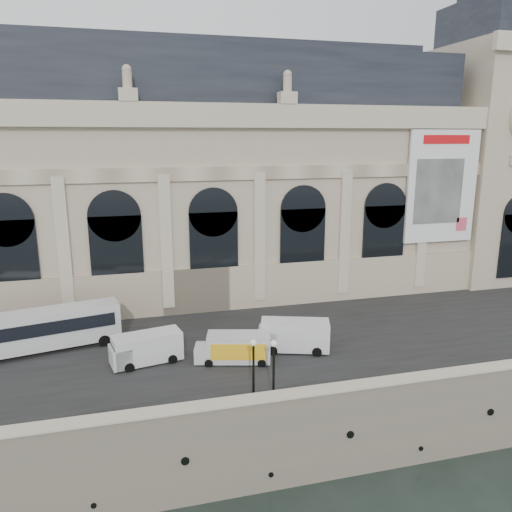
% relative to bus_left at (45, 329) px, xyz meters
% --- Properties ---
extents(ground, '(260.00, 260.00, 0.00)m').
position_rel_bus_left_xyz_m(ground, '(20.43, -15.43, -8.12)').
color(ground, black).
rests_on(ground, ground).
extents(quay, '(160.00, 70.00, 6.00)m').
position_rel_bus_left_xyz_m(quay, '(20.43, 19.57, -5.12)').
color(quay, '#78715D').
rests_on(quay, ground).
extents(street, '(160.00, 24.00, 0.06)m').
position_rel_bus_left_xyz_m(street, '(20.43, -1.43, -2.09)').
color(street, '#2D2D2D').
rests_on(street, quay).
extents(parapet, '(160.00, 1.40, 1.21)m').
position_rel_bus_left_xyz_m(parapet, '(20.43, -14.83, -1.50)').
color(parapet, '#78715D').
rests_on(parapet, quay).
extents(museum, '(69.00, 18.70, 29.10)m').
position_rel_bus_left_xyz_m(museum, '(14.45, 15.43, 11.60)').
color(museum, tan).
rests_on(museum, quay).
extents(clock_pavilion, '(13.00, 14.72, 36.70)m').
position_rel_bus_left_xyz_m(clock_pavilion, '(54.43, 12.49, 15.30)').
color(clock_pavilion, tan).
rests_on(clock_pavilion, quay).
extents(bus_left, '(13.10, 5.28, 3.78)m').
position_rel_bus_left_xyz_m(bus_left, '(0.00, 0.00, 0.00)').
color(bus_left, silver).
rests_on(bus_left, quay).
extents(van_b, '(6.20, 3.33, 2.62)m').
position_rel_bus_left_xyz_m(van_b, '(8.30, -4.85, -0.78)').
color(van_b, silver).
rests_on(van_b, quay).
extents(van_c, '(6.69, 4.22, 2.79)m').
position_rel_bus_left_xyz_m(van_c, '(21.14, -5.44, -0.69)').
color(van_c, silver).
rests_on(van_c, quay).
extents(box_truck, '(6.65, 3.55, 2.56)m').
position_rel_bus_left_xyz_m(box_truck, '(15.79, -6.52, -0.83)').
color(box_truck, silver).
rests_on(box_truck, quay).
extents(lamp_left, '(0.47, 0.47, 4.63)m').
position_rel_bus_left_xyz_m(lamp_left, '(15.84, -12.81, 0.18)').
color(lamp_left, black).
rests_on(lamp_left, quay).
extents(lamp_right, '(0.48, 0.48, 4.70)m').
position_rel_bus_left_xyz_m(lamp_right, '(17.17, -13.44, 0.22)').
color(lamp_right, black).
rests_on(lamp_right, quay).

